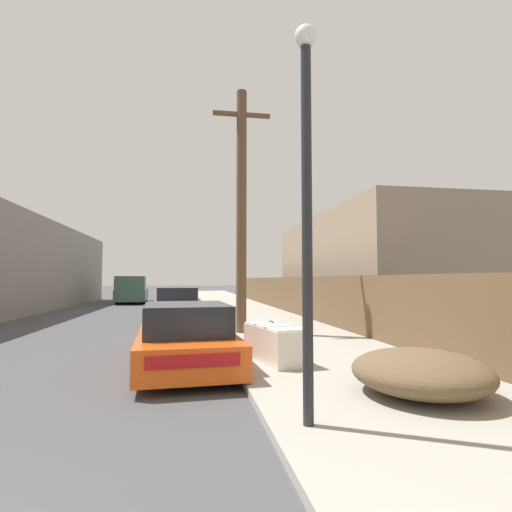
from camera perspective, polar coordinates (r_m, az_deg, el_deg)
sidewalk_curb at (r=25.33m, az=-2.91°, el=-7.11°), size 4.20×63.00×0.12m
discarded_fridge at (r=8.05m, az=2.61°, el=-12.31°), size 1.00×1.81×0.72m
parked_sports_car_red at (r=8.13m, az=-10.07°, el=-11.44°), size 2.06×4.42×1.26m
car_parked_mid at (r=17.61m, az=-11.01°, el=-6.81°), size 1.95×4.10×1.38m
pickup_truck at (r=30.23m, az=-17.32°, el=-4.64°), size 2.42×6.00×1.94m
utility_pole at (r=12.38m, az=-2.09°, el=7.10°), size 1.80×0.31×7.49m
street_lamp at (r=4.64m, az=7.26°, el=9.77°), size 0.26×0.26×4.56m
brush_pile at (r=6.24m, az=22.42°, el=-15.08°), size 1.86×1.98×0.62m
wooden_fence at (r=18.09m, az=6.20°, el=-5.70°), size 0.08×33.41×1.71m
building_right_house at (r=20.31m, az=16.33°, el=-1.40°), size 6.00×12.95×4.74m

